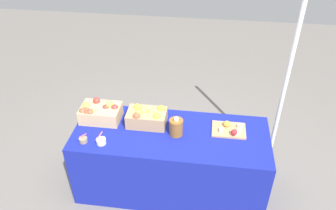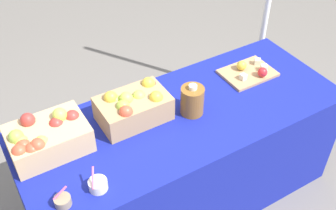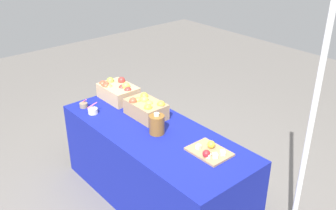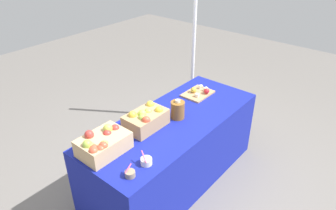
{
  "view_description": "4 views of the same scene",
  "coord_description": "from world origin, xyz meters",
  "px_view_note": "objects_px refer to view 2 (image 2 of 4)",
  "views": [
    {
      "loc": [
        0.31,
        -2.49,
        2.85
      ],
      "look_at": [
        -0.04,
        0.06,
        1.03
      ],
      "focal_mm": 36.14,
      "sensor_mm": 36.0,
      "label": 1
    },
    {
      "loc": [
        -0.97,
        -1.45,
        2.3
      ],
      "look_at": [
        -0.11,
        -0.01,
        0.86
      ],
      "focal_mm": 44.14,
      "sensor_mm": 36.0,
      "label": 2
    },
    {
      "loc": [
        2.27,
        -1.79,
        2.41
      ],
      "look_at": [
        0.14,
        0.04,
        1.03
      ],
      "focal_mm": 41.09,
      "sensor_mm": 36.0,
      "label": 3
    },
    {
      "loc": [
        -1.91,
        -1.53,
        2.32
      ],
      "look_at": [
        0.01,
        0.07,
        0.86
      ],
      "focal_mm": 33.04,
      "sensor_mm": 36.0,
      "label": 4
    }
  ],
  "objects_px": {
    "apple_crate_left": "(46,138)",
    "cider_jug": "(192,100)",
    "sample_bowl_near": "(63,201)",
    "apple_crate_middle": "(133,106)",
    "sample_bowl_mid": "(98,185)",
    "cutting_board_front": "(249,72)"
  },
  "relations": [
    {
      "from": "apple_crate_middle",
      "to": "cider_jug",
      "type": "xyz_separation_m",
      "value": [
        0.31,
        -0.12,
        -0.0
      ]
    },
    {
      "from": "cutting_board_front",
      "to": "sample_bowl_mid",
      "type": "height_order",
      "value": "sample_bowl_mid"
    },
    {
      "from": "sample_bowl_near",
      "to": "sample_bowl_mid",
      "type": "relative_size",
      "value": 0.86
    },
    {
      "from": "sample_bowl_near",
      "to": "apple_crate_middle",
      "type": "bearing_deg",
      "value": 32.95
    },
    {
      "from": "apple_crate_left",
      "to": "sample_bowl_near",
      "type": "bearing_deg",
      "value": -98.67
    },
    {
      "from": "apple_crate_middle",
      "to": "sample_bowl_near",
      "type": "bearing_deg",
      "value": -147.05
    },
    {
      "from": "apple_crate_middle",
      "to": "sample_bowl_near",
      "type": "relative_size",
      "value": 4.19
    },
    {
      "from": "cutting_board_front",
      "to": "cider_jug",
      "type": "height_order",
      "value": "cider_jug"
    },
    {
      "from": "sample_bowl_near",
      "to": "sample_bowl_mid",
      "type": "xyz_separation_m",
      "value": [
        0.17,
        0.0,
        0.0
      ]
    },
    {
      "from": "apple_crate_middle",
      "to": "cutting_board_front",
      "type": "bearing_deg",
      "value": -0.57
    },
    {
      "from": "cutting_board_front",
      "to": "apple_crate_middle",
      "type": "bearing_deg",
      "value": 179.43
    },
    {
      "from": "cutting_board_front",
      "to": "cider_jug",
      "type": "bearing_deg",
      "value": -167.51
    },
    {
      "from": "sample_bowl_near",
      "to": "cider_jug",
      "type": "height_order",
      "value": "cider_jug"
    },
    {
      "from": "apple_crate_left",
      "to": "cider_jug",
      "type": "xyz_separation_m",
      "value": [
        0.79,
        -0.13,
        -0.0
      ]
    },
    {
      "from": "cutting_board_front",
      "to": "sample_bowl_mid",
      "type": "xyz_separation_m",
      "value": [
        -1.19,
        -0.34,
        0.01
      ]
    },
    {
      "from": "cutting_board_front",
      "to": "sample_bowl_near",
      "type": "bearing_deg",
      "value": -165.84
    },
    {
      "from": "apple_crate_middle",
      "to": "cutting_board_front",
      "type": "xyz_separation_m",
      "value": [
        0.82,
        -0.01,
        -0.07
      ]
    },
    {
      "from": "apple_crate_left",
      "to": "apple_crate_middle",
      "type": "distance_m",
      "value": 0.49
    },
    {
      "from": "sample_bowl_mid",
      "to": "sample_bowl_near",
      "type": "bearing_deg",
      "value": -179.62
    },
    {
      "from": "apple_crate_left",
      "to": "cutting_board_front",
      "type": "relative_size",
      "value": 1.2
    },
    {
      "from": "cider_jug",
      "to": "sample_bowl_near",
      "type": "bearing_deg",
      "value": -164.84
    },
    {
      "from": "cider_jug",
      "to": "cutting_board_front",
      "type": "bearing_deg",
      "value": 12.49
    }
  ]
}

